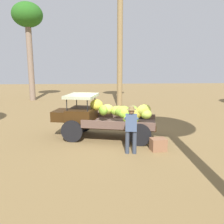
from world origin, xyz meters
The scene contains 5 objects.
ground_plane centered at (0.00, 0.00, 0.00)m, with size 60.00×60.00×0.00m, color olive.
truck centered at (0.10, 0.21, 0.98)m, with size 4.65×2.58×1.90m.
farmer centered at (-0.78, 2.11, 0.99)m, with size 0.52×0.48×1.74m.
wooden_crate centered at (-1.85, 1.88, 0.23)m, with size 0.56×0.43×0.47m, color brown.
forest_tree_1 centered at (6.25, -11.51, 6.90)m, with size 2.59×2.59×8.38m.
Camera 1 is at (0.42, 10.20, 3.17)m, focal length 37.94 mm.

